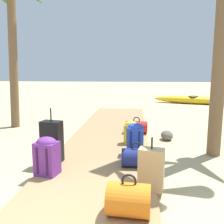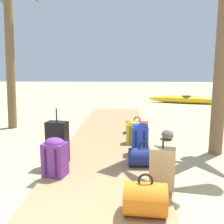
{
  "view_description": "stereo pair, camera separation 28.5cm",
  "coord_description": "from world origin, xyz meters",
  "px_view_note": "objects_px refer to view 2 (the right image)",
  "views": [
    {
      "loc": [
        0.58,
        -1.78,
        1.61
      ],
      "look_at": [
        0.0,
        4.44,
        0.55
      ],
      "focal_mm": 39.54,
      "sensor_mm": 36.0,
      "label": 1
    },
    {
      "loc": [
        0.3,
        -1.8,
        1.61
      ],
      "look_at": [
        0.0,
        4.44,
        0.55
      ],
      "focal_mm": 39.54,
      "sensor_mm": 36.0,
      "label": 2
    }
  ],
  "objects_px": {
    "duffel_bag_red": "(137,127)",
    "duffel_bag_orange": "(145,199)",
    "backpack_blue": "(140,138)",
    "backpack_purple": "(55,156)",
    "duffel_bag_navy": "(143,157)",
    "kayak": "(186,100)",
    "backpack_yellow": "(133,132)",
    "suitcase_black": "(58,142)",
    "suitcase_tan": "(162,168)"
  },
  "relations": [
    {
      "from": "backpack_yellow",
      "to": "kayak",
      "type": "bearing_deg",
      "value": 68.05
    },
    {
      "from": "suitcase_black",
      "to": "backpack_purple",
      "type": "bearing_deg",
      "value": -79.25
    },
    {
      "from": "backpack_yellow",
      "to": "backpack_purple",
      "type": "height_order",
      "value": "backpack_purple"
    },
    {
      "from": "duffel_bag_navy",
      "to": "suitcase_tan",
      "type": "distance_m",
      "value": 0.78
    },
    {
      "from": "backpack_blue",
      "to": "kayak",
      "type": "distance_m",
      "value": 8.32
    },
    {
      "from": "kayak",
      "to": "suitcase_black",
      "type": "bearing_deg",
      "value": -116.7
    },
    {
      "from": "suitcase_tan",
      "to": "kayak",
      "type": "xyz_separation_m",
      "value": [
        2.59,
        9.17,
        -0.17
      ]
    },
    {
      "from": "backpack_blue",
      "to": "duffel_bag_navy",
      "type": "bearing_deg",
      "value": -88.02
    },
    {
      "from": "suitcase_tan",
      "to": "backpack_blue",
      "type": "bearing_deg",
      "value": 98.8
    },
    {
      "from": "backpack_yellow",
      "to": "backpack_purple",
      "type": "bearing_deg",
      "value": -125.49
    },
    {
      "from": "duffel_bag_navy",
      "to": "kayak",
      "type": "distance_m",
      "value": 8.87
    },
    {
      "from": "suitcase_black",
      "to": "duffel_bag_navy",
      "type": "distance_m",
      "value": 1.43
    },
    {
      "from": "backpack_yellow",
      "to": "backpack_purple",
      "type": "relative_size",
      "value": 0.84
    },
    {
      "from": "duffel_bag_red",
      "to": "duffel_bag_orange",
      "type": "bearing_deg",
      "value": -91.58
    },
    {
      "from": "backpack_purple",
      "to": "suitcase_tan",
      "type": "relative_size",
      "value": 0.82
    },
    {
      "from": "backpack_yellow",
      "to": "duffel_bag_orange",
      "type": "relative_size",
      "value": 1.0
    },
    {
      "from": "backpack_blue",
      "to": "backpack_purple",
      "type": "xyz_separation_m",
      "value": [
        -1.3,
        -1.01,
        -0.01
      ]
    },
    {
      "from": "backpack_purple",
      "to": "duffel_bag_red",
      "type": "bearing_deg",
      "value": 62.75
    },
    {
      "from": "suitcase_black",
      "to": "backpack_purple",
      "type": "xyz_separation_m",
      "value": [
        0.1,
        -0.52,
        -0.05
      ]
    },
    {
      "from": "suitcase_black",
      "to": "backpack_purple",
      "type": "distance_m",
      "value": 0.53
    },
    {
      "from": "duffel_bag_red",
      "to": "kayak",
      "type": "height_order",
      "value": "duffel_bag_red"
    },
    {
      "from": "backpack_yellow",
      "to": "suitcase_tan",
      "type": "bearing_deg",
      "value": -81.64
    },
    {
      "from": "duffel_bag_orange",
      "to": "suitcase_tan",
      "type": "distance_m",
      "value": 0.68
    },
    {
      "from": "backpack_yellow",
      "to": "duffel_bag_navy",
      "type": "distance_m",
      "value": 1.28
    },
    {
      "from": "backpack_blue",
      "to": "duffel_bag_red",
      "type": "xyz_separation_m",
      "value": [
        0.03,
        1.57,
        -0.16
      ]
    },
    {
      "from": "suitcase_black",
      "to": "duffel_bag_orange",
      "type": "bearing_deg",
      "value": -47.71
    },
    {
      "from": "suitcase_black",
      "to": "kayak",
      "type": "relative_size",
      "value": 0.24
    },
    {
      "from": "duffel_bag_navy",
      "to": "suitcase_tan",
      "type": "xyz_separation_m",
      "value": [
        0.19,
        -0.75,
        0.12
      ]
    },
    {
      "from": "duffel_bag_orange",
      "to": "kayak",
      "type": "bearing_deg",
      "value": 73.72
    },
    {
      "from": "suitcase_black",
      "to": "suitcase_tan",
      "type": "height_order",
      "value": "suitcase_black"
    },
    {
      "from": "backpack_blue",
      "to": "duffel_bag_orange",
      "type": "distance_m",
      "value": 1.95
    },
    {
      "from": "backpack_blue",
      "to": "duffel_bag_orange",
      "type": "bearing_deg",
      "value": -91.9
    },
    {
      "from": "suitcase_black",
      "to": "duffel_bag_navy",
      "type": "height_order",
      "value": "suitcase_black"
    },
    {
      "from": "duffel_bag_navy",
      "to": "kayak",
      "type": "relative_size",
      "value": 0.13
    },
    {
      "from": "backpack_yellow",
      "to": "backpack_blue",
      "type": "bearing_deg",
      "value": -82.5
    },
    {
      "from": "backpack_yellow",
      "to": "backpack_blue",
      "type": "xyz_separation_m",
      "value": [
        0.09,
        -0.68,
        0.06
      ]
    },
    {
      "from": "duffel_bag_navy",
      "to": "kayak",
      "type": "height_order",
      "value": "duffel_bag_navy"
    },
    {
      "from": "duffel_bag_navy",
      "to": "duffel_bag_red",
      "type": "bearing_deg",
      "value": 89.68
    },
    {
      "from": "duffel_bag_orange",
      "to": "backpack_purple",
      "type": "relative_size",
      "value": 0.84
    },
    {
      "from": "duffel_bag_red",
      "to": "suitcase_tan",
      "type": "bearing_deg",
      "value": -86.57
    },
    {
      "from": "kayak",
      "to": "duffel_bag_orange",
      "type": "bearing_deg",
      "value": -106.28
    },
    {
      "from": "duffel_bag_navy",
      "to": "backpack_yellow",
      "type": "bearing_deg",
      "value": 94.96
    },
    {
      "from": "duffel_bag_orange",
      "to": "duffel_bag_red",
      "type": "distance_m",
      "value": 3.52
    },
    {
      "from": "backpack_blue",
      "to": "kayak",
      "type": "relative_size",
      "value": 0.16
    },
    {
      "from": "backpack_yellow",
      "to": "backpack_blue",
      "type": "distance_m",
      "value": 0.69
    },
    {
      "from": "backpack_yellow",
      "to": "suitcase_black",
      "type": "xyz_separation_m",
      "value": [
        -1.3,
        -1.17,
        0.1
      ]
    },
    {
      "from": "backpack_purple",
      "to": "kayak",
      "type": "distance_m",
      "value": 9.75
    },
    {
      "from": "backpack_yellow",
      "to": "backpack_blue",
      "type": "height_order",
      "value": "backpack_blue"
    },
    {
      "from": "backpack_blue",
      "to": "backpack_purple",
      "type": "height_order",
      "value": "backpack_blue"
    },
    {
      "from": "suitcase_black",
      "to": "duffel_bag_navy",
      "type": "xyz_separation_m",
      "value": [
        1.41,
        -0.1,
        -0.2
      ]
    }
  ]
}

